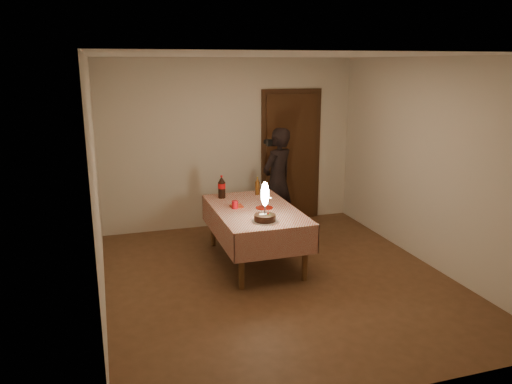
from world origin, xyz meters
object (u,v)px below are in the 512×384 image
birthday_cake (265,211)px  photographer (278,181)px  dining_table (255,216)px  red_plate (264,208)px  clear_cup (264,204)px  amber_bottle_right (257,186)px  cola_bottle (222,187)px  red_cup (235,205)px

birthday_cake → photographer: size_ratio=0.30×
dining_table → red_plate: red_plate is taller
clear_cup → amber_bottle_right: size_ratio=0.35×
red_plate → cola_bottle: 0.77m
dining_table → birthday_cake: birthday_cake is taller
red_plate → cola_bottle: bearing=122.0°
red_cup → amber_bottle_right: (0.48, 0.58, 0.07)m
red_cup → birthday_cake: bearing=-72.0°
dining_table → photographer: size_ratio=1.07×
red_cup → photographer: (0.92, 0.94, 0.03)m
red_plate → photographer: (0.55, 1.03, 0.08)m
photographer → clear_cup: bearing=-118.4°
birthday_cake → red_plate: size_ratio=2.17×
clear_cup → amber_bottle_right: 0.66m
birthday_cake → clear_cup: 0.58m
red_plate → cola_bottle: cola_bottle is taller
cola_bottle → photographer: photographer is taller
amber_bottle_right → cola_bottle: bearing=-177.4°
photographer → red_plate: bearing=-118.1°
photographer → cola_bottle: bearing=-157.8°
dining_table → clear_cup: clear_cup is taller
dining_table → red_plate: (0.12, -0.02, 0.10)m
red_plate → red_cup: red_cup is taller
red_plate → red_cup: size_ratio=2.20×
amber_bottle_right → photographer: (0.43, 0.36, -0.03)m
red_cup → cola_bottle: bearing=93.9°
red_cup → photographer: 1.31m
red_plate → cola_bottle: size_ratio=0.69×
red_plate → photographer: 1.17m
red_cup → amber_bottle_right: bearing=50.0°
birthday_cake → dining_table: bearing=85.3°
red_plate → clear_cup: (0.01, 0.02, 0.04)m
amber_bottle_right → dining_table: bearing=-110.3°
dining_table → cola_bottle: bearing=114.1°
red_cup → clear_cup: (0.37, -0.07, -0.01)m
dining_table → birthday_cake: (-0.04, -0.54, 0.23)m
birthday_cake → red_cup: (-0.20, 0.61, -0.08)m
clear_cup → cola_bottle: cola_bottle is taller
birthday_cake → clear_cup: size_ratio=5.29×
photographer → birthday_cake: bearing=-114.8°
red_cup → photographer: bearing=45.8°
red_cup → red_plate: bearing=-14.0°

